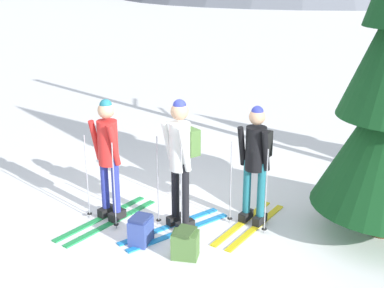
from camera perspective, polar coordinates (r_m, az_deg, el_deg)
ground_plane at (r=7.32m, az=-2.61°, el=-8.74°), size 400.00×400.00×0.00m
skier_in_red at (r=7.13m, az=-9.37°, el=-1.24°), size 0.74×1.72×1.76m
skier_in_white at (r=6.76m, az=-1.29°, el=-1.44°), size 1.10×1.59×1.83m
skier_in_black at (r=6.98m, az=7.12°, el=-1.65°), size 0.63×1.60×1.70m
backpack_on_snow_front at (r=6.76m, az=-5.74°, el=-9.54°), size 0.26×0.34×0.38m
backpack_on_snow_beside at (r=6.43m, az=-0.76°, el=-11.07°), size 0.36×0.30×0.38m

